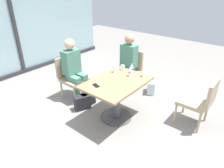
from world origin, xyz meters
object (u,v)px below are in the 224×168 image
wine_glass_1 (114,65)px  handbag_2 (87,99)px  wine_glass_2 (144,69)px  coffee_cup (123,68)px  chair_far_right (130,68)px  wine_glass_3 (132,66)px  cell_phone_on_table (96,85)px  handbag_1 (151,87)px  wine_glass_0 (130,69)px  person_far_right (127,61)px  chair_near_window (71,75)px  chair_front_right (200,100)px  handbag_0 (82,102)px  dining_table_main (117,92)px  person_near_window (74,67)px

wine_glass_1 → handbag_2: bearing=126.0°
wine_glass_2 → coffee_cup: (0.00, 0.45, -0.09)m
chair_far_right → wine_glass_3: 0.84m
cell_phone_on_table → handbag_1: (1.53, -0.20, -0.59)m
chair_far_right → wine_glass_0: (-0.75, -0.51, 0.37)m
chair_far_right → handbag_1: 0.63m
person_far_right → handbag_1: (0.25, -0.50, -0.56)m
chair_near_window → handbag_2: (-0.03, -0.49, -0.36)m
chair_front_right → wine_glass_1: bearing=106.4°
chair_front_right → handbag_0: bearing=115.8°
wine_glass_2 → cell_phone_on_table: (-0.79, 0.40, -0.13)m
dining_table_main → wine_glass_2: bearing=-27.4°
chair_near_window → cell_phone_on_table: (-0.33, -1.02, 0.24)m
cell_phone_on_table → chair_front_right: bearing=-32.4°
person_near_window → handbag_0: 0.71m
chair_front_right → person_far_right: bearing=81.5°
handbag_1 → coffee_cup: bearing=135.3°
chair_near_window → coffee_cup: chair_near_window is taller
coffee_cup → cell_phone_on_table: bearing=-176.4°
person_near_window → handbag_2: (-0.03, -0.38, -0.56)m
handbag_2 → handbag_0: bearing=-169.9°
chair_front_right → wine_glass_1: 1.56m
person_near_window → wine_glass_1: 0.87m
person_far_right → handbag_1: 0.79m
dining_table_main → person_near_window: bearing=90.0°
wine_glass_1 → cell_phone_on_table: size_ratio=1.28×
chair_near_window → person_far_right: person_far_right is taller
chair_near_window → chair_far_right: size_ratio=1.00×
wine_glass_3 → handbag_1: size_ratio=0.62×
wine_glass_1 → chair_near_window: bearing=106.9°
wine_glass_1 → handbag_2: (-0.31, 0.43, -0.72)m
wine_glass_0 → wine_glass_3: size_ratio=1.00×
handbag_1 → person_near_window: bearing=111.1°
chair_near_window → handbag_0: (-0.20, -0.50, -0.36)m
chair_near_window → handbag_1: 1.75m
chair_far_right → handbag_2: size_ratio=2.90×
chair_near_window → chair_front_right: (0.71, -2.37, 0.00)m
person_far_right → chair_near_window: bearing=143.0°
handbag_2 → person_far_right: bearing=-10.3°
person_near_window → person_far_right: bearing=-32.6°
wine_glass_2 → handbag_1: size_ratio=0.62×
person_far_right → cell_phone_on_table: 1.32m
wine_glass_0 → handbag_2: size_ratio=0.62×
chair_far_right → chair_front_right: 1.69m
chair_front_right → handbag_2: bearing=111.5°
chair_near_window → wine_glass_0: bearing=-75.4°
chair_front_right → cell_phone_on_table: size_ratio=6.04×
chair_front_right → handbag_0: chair_front_right is taller
chair_far_right → dining_table_main: bearing=-156.4°
wine_glass_1 → handbag_0: 0.96m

